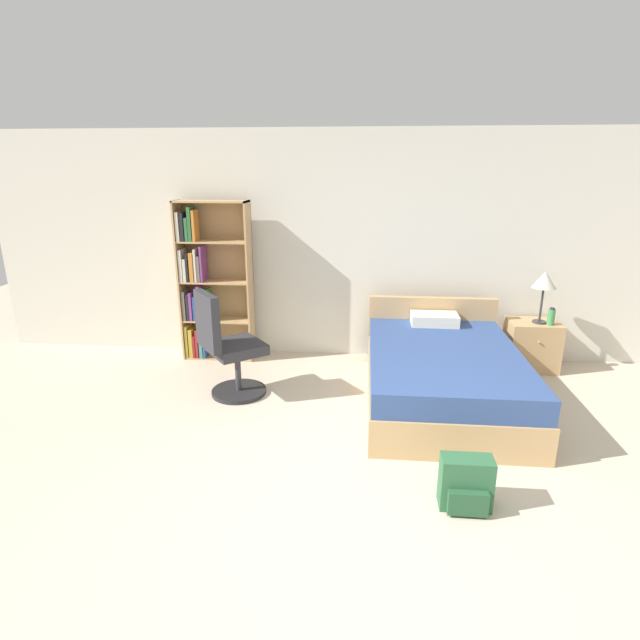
{
  "coord_description": "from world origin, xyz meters",
  "views": [
    {
      "loc": [
        -0.05,
        -2.51,
        2.18
      ],
      "look_at": [
        -0.46,
        1.98,
        0.8
      ],
      "focal_mm": 28.0,
      "sensor_mm": 36.0,
      "label": 1
    }
  ],
  "objects_px": {
    "office_chair": "(228,349)",
    "water_bottle": "(551,317)",
    "bookshelf": "(206,285)",
    "nightstand": "(531,345)",
    "bed": "(442,373)",
    "backpack_green": "(466,484)",
    "table_lamp": "(544,282)"
  },
  "relations": [
    {
      "from": "water_bottle",
      "to": "bed",
      "type": "bearing_deg",
      "value": -147.08
    },
    {
      "from": "office_chair",
      "to": "bed",
      "type": "bearing_deg",
      "value": 2.88
    },
    {
      "from": "backpack_green",
      "to": "bookshelf",
      "type": "bearing_deg",
      "value": 134.56
    },
    {
      "from": "office_chair",
      "to": "water_bottle",
      "type": "bearing_deg",
      "value": 15.34
    },
    {
      "from": "water_bottle",
      "to": "backpack_green",
      "type": "distance_m",
      "value": 2.81
    },
    {
      "from": "nightstand",
      "to": "water_bottle",
      "type": "bearing_deg",
      "value": -39.0
    },
    {
      "from": "bed",
      "to": "table_lamp",
      "type": "relative_size",
      "value": 3.67
    },
    {
      "from": "bed",
      "to": "bookshelf",
      "type": "bearing_deg",
      "value": 160.18
    },
    {
      "from": "bed",
      "to": "water_bottle",
      "type": "relative_size",
      "value": 10.94
    },
    {
      "from": "backpack_green",
      "to": "office_chair",
      "type": "bearing_deg",
      "value": 142.79
    },
    {
      "from": "nightstand",
      "to": "backpack_green",
      "type": "xyz_separation_m",
      "value": [
        -1.18,
        -2.55,
        -0.1
      ]
    },
    {
      "from": "bookshelf",
      "to": "office_chair",
      "type": "distance_m",
      "value": 1.22
    },
    {
      "from": "water_bottle",
      "to": "backpack_green",
      "type": "height_order",
      "value": "water_bottle"
    },
    {
      "from": "nightstand",
      "to": "water_bottle",
      "type": "distance_m",
      "value": 0.4
    },
    {
      "from": "bed",
      "to": "water_bottle",
      "type": "bearing_deg",
      "value": 32.92
    },
    {
      "from": "nightstand",
      "to": "water_bottle",
      "type": "xyz_separation_m",
      "value": [
        0.13,
        -0.11,
        0.37
      ]
    },
    {
      "from": "bookshelf",
      "to": "office_chair",
      "type": "bearing_deg",
      "value": -63.66
    },
    {
      "from": "bookshelf",
      "to": "office_chair",
      "type": "relative_size",
      "value": 1.7
    },
    {
      "from": "bed",
      "to": "nightstand",
      "type": "relative_size",
      "value": 3.82
    },
    {
      "from": "office_chair",
      "to": "table_lamp",
      "type": "xyz_separation_m",
      "value": [
        3.23,
        0.98,
        0.52
      ]
    },
    {
      "from": "office_chair",
      "to": "table_lamp",
      "type": "bearing_deg",
      "value": 16.86
    },
    {
      "from": "bookshelf",
      "to": "office_chair",
      "type": "xyz_separation_m",
      "value": [
        0.51,
        -1.04,
        -0.4
      ]
    },
    {
      "from": "office_chair",
      "to": "backpack_green",
      "type": "xyz_separation_m",
      "value": [
        2.01,
        -1.53,
        -0.32
      ]
    },
    {
      "from": "bookshelf",
      "to": "bed",
      "type": "relative_size",
      "value": 0.87
    },
    {
      "from": "office_chair",
      "to": "nightstand",
      "type": "relative_size",
      "value": 1.96
    },
    {
      "from": "bed",
      "to": "nightstand",
      "type": "height_order",
      "value": "bed"
    },
    {
      "from": "bed",
      "to": "nightstand",
      "type": "distance_m",
      "value": 1.44
    },
    {
      "from": "table_lamp",
      "to": "backpack_green",
      "type": "bearing_deg",
      "value": -115.81
    },
    {
      "from": "nightstand",
      "to": "bed",
      "type": "bearing_deg",
      "value": -140.72
    },
    {
      "from": "backpack_green",
      "to": "bed",
      "type": "bearing_deg",
      "value": 87.84
    },
    {
      "from": "bookshelf",
      "to": "backpack_green",
      "type": "xyz_separation_m",
      "value": [
        2.53,
        -2.57,
        -0.71
      ]
    },
    {
      "from": "water_bottle",
      "to": "office_chair",
      "type": "bearing_deg",
      "value": -164.66
    }
  ]
}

